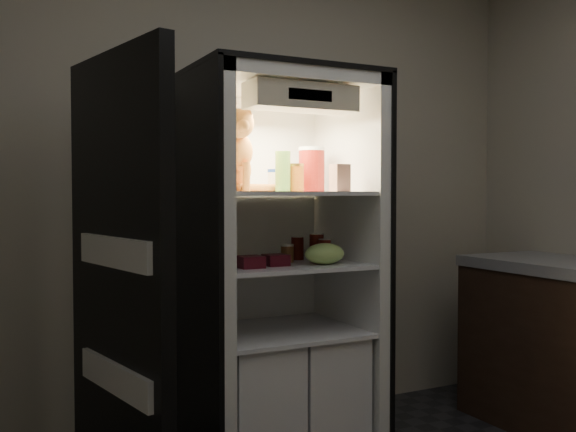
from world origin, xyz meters
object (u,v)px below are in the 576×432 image
(refrigerator, at_px, (276,291))
(tabby_cat, at_px, (233,159))
(mayo_tub, at_px, (275,180))
(parmesan_shaker, at_px, (283,171))
(cream_carton, at_px, (340,178))
(soda_can_a, at_px, (297,248))
(salsa_jar, at_px, (296,178))
(soda_can_b, at_px, (317,247))
(soda_can_c, at_px, (325,250))
(pepper_jar, at_px, (312,169))
(berry_box_left, at_px, (250,262))
(condiment_jar, at_px, (287,253))
(berry_box_right, at_px, (276,260))
(grape_bag, at_px, (325,254))

(refrigerator, xyz_separation_m, tabby_cat, (-0.22, 0.01, 0.66))
(tabby_cat, xyz_separation_m, mayo_tub, (0.26, 0.07, -0.10))
(parmesan_shaker, relative_size, cream_carton, 1.52)
(cream_carton, height_order, soda_can_a, cream_carton)
(refrigerator, relative_size, salsa_jar, 13.50)
(salsa_jar, height_order, soda_can_a, salsa_jar)
(soda_can_b, xyz_separation_m, soda_can_c, (0.00, -0.08, -0.01))
(pepper_jar, relative_size, soda_can_c, 2.04)
(berry_box_left, bearing_deg, soda_can_c, 11.20)
(soda_can_c, bearing_deg, cream_carton, -90.52)
(cream_carton, bearing_deg, parmesan_shaker, 135.38)
(pepper_jar, bearing_deg, soda_can_c, -90.87)
(parmesan_shaker, height_order, salsa_jar, parmesan_shaker)
(condiment_jar, bearing_deg, salsa_jar, 19.06)
(soda_can_a, bearing_deg, tabby_cat, -176.87)
(parmesan_shaker, xyz_separation_m, berry_box_right, (-0.09, -0.11, -0.42))
(soda_can_a, bearing_deg, berry_box_right, -138.42)
(soda_can_a, relative_size, berry_box_right, 1.14)
(mayo_tub, xyz_separation_m, soda_can_c, (0.18, -0.19, -0.35))
(condiment_jar, bearing_deg, grape_bag, -52.43)
(soda_can_b, bearing_deg, condiment_jar, -169.83)
(parmesan_shaker, xyz_separation_m, soda_can_a, (0.12, 0.08, -0.39))
(refrigerator, relative_size, tabby_cat, 4.47)
(cream_carton, bearing_deg, soda_can_a, 106.12)
(soda_can_c, relative_size, berry_box_right, 1.07)
(cream_carton, height_order, soda_can_b, cream_carton)
(soda_can_c, bearing_deg, parmesan_shaker, 164.23)
(pepper_jar, distance_m, soda_can_c, 0.43)
(soda_can_b, xyz_separation_m, berry_box_right, (-0.30, -0.14, -0.04))
(tabby_cat, distance_m, pepper_jar, 0.45)
(pepper_jar, bearing_deg, berry_box_left, -152.78)
(parmesan_shaker, bearing_deg, mayo_tub, 79.97)
(salsa_jar, xyz_separation_m, soda_can_b, (0.13, 0.01, -0.35))
(berry_box_right, bearing_deg, pepper_jar, 33.02)
(cream_carton, distance_m, soda_can_c, 0.39)
(soda_can_b, xyz_separation_m, grape_bag, (-0.06, -0.19, -0.02))
(soda_can_a, bearing_deg, refrigerator, -167.49)
(condiment_jar, xyz_separation_m, grape_bag, (0.12, -0.16, 0.01))
(soda_can_b, bearing_deg, refrigerator, 173.42)
(cream_carton, bearing_deg, pepper_jar, 89.31)
(tabby_cat, height_order, berry_box_left, tabby_cat)
(grape_bag, bearing_deg, berry_box_right, 166.58)
(berry_box_right, bearing_deg, berry_box_left, -166.83)
(salsa_jar, relative_size, cream_carton, 1.07)
(mayo_tub, distance_m, soda_can_b, 0.40)
(parmesan_shaker, distance_m, cream_carton, 0.29)
(refrigerator, relative_size, mayo_tub, 16.43)
(condiment_jar, bearing_deg, soda_can_b, 10.17)
(mayo_tub, relative_size, condiment_jar, 1.27)
(tabby_cat, height_order, cream_carton, tabby_cat)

